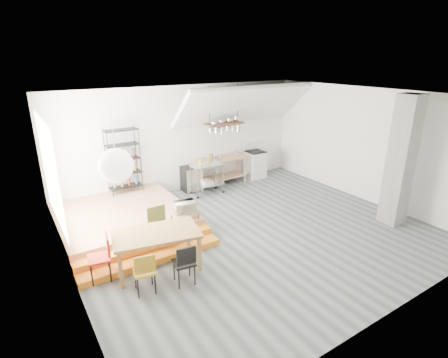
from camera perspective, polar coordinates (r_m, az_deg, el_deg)
floor at (r=8.55m, az=4.57°, el=-8.50°), size 8.00×8.00×0.00m
wall_back at (r=10.81m, az=-6.54°, el=6.52°), size 8.00×0.04×3.20m
wall_left at (r=6.46m, az=-24.70°, el=-4.23°), size 0.04×7.00×3.20m
wall_right at (r=10.77m, az=22.11°, el=5.16°), size 0.04×7.00×3.20m
ceiling at (r=7.59m, az=5.22°, el=13.36°), size 8.00×7.00×0.02m
slope_ceiling at (r=11.05m, az=3.26°, el=11.91°), size 4.40×1.44×1.32m
window_pane at (r=7.80m, az=-26.53°, el=1.00°), size 0.02×2.50×2.20m
platform at (r=9.07m, az=-16.16°, el=-6.10°), size 3.00×3.00×0.40m
step_lower at (r=7.49m, az=-11.49°, el=-12.62°), size 3.00×0.35×0.13m
step_upper at (r=7.74m, az=-12.50°, el=-10.99°), size 3.00×0.35×0.27m
concrete_column at (r=9.42m, az=26.92°, el=2.56°), size 0.50×0.50×3.20m
kitchen_counter at (r=11.28m, az=-0.55°, el=2.07°), size 1.80×0.60×0.91m
stove at (r=12.10m, az=5.06°, el=2.49°), size 0.60×0.60×1.18m
pot_rack at (r=10.78m, az=0.20°, el=8.66°), size 1.20×0.50×1.43m
wire_shelving at (r=9.90m, az=-16.10°, el=3.04°), size 0.88×0.38×1.80m
microwave_shelf at (r=8.21m, az=-6.40°, el=-5.52°), size 0.60×0.40×0.16m
paper_lantern at (r=6.34m, az=-17.20°, el=2.10°), size 0.60×0.60×0.60m
dining_table at (r=6.98m, az=-11.01°, el=-9.16°), size 1.80×1.23×0.78m
chair_mustard at (r=6.41m, az=-12.82°, el=-14.26°), size 0.43×0.43×0.82m
chair_black at (r=6.52m, az=-6.40°, el=-13.20°), size 0.43×0.43×0.83m
chair_olive at (r=7.72m, az=-10.61°, el=-7.29°), size 0.43×0.43×0.95m
chair_red at (r=6.99m, az=-19.20°, el=-11.48°), size 0.47×0.47×0.89m
rolling_cart at (r=10.54m, az=-2.81°, el=0.67°), size 0.98×0.58×0.94m
mini_fridge at (r=10.88m, az=-5.59°, el=0.03°), size 0.46×0.46×0.79m
microwave at (r=8.15m, az=-6.43°, el=-4.55°), size 0.53×0.41×0.27m
bowl at (r=11.08m, az=-1.08°, el=3.43°), size 0.28×0.28×0.06m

